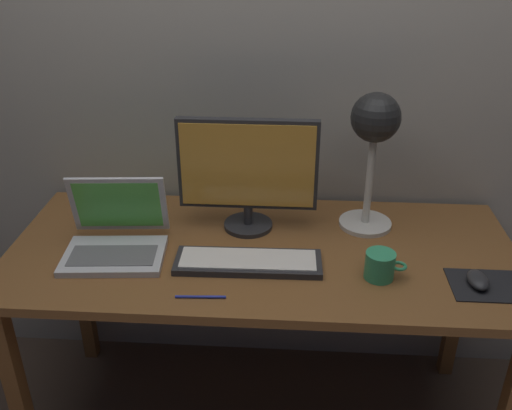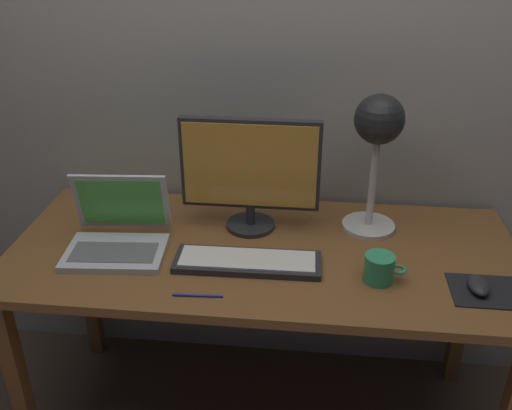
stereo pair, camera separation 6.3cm
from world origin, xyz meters
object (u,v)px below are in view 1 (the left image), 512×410
Objects in this scene: mouse at (478,280)px; pen at (201,297)px; desk_lamp at (374,132)px; monitor at (248,170)px; coffee_mug at (380,265)px; keyboard_main at (248,262)px; laptop at (116,231)px.

mouse is 0.78m from pen.
pen is at bearing -138.29° from desk_lamp.
monitor is 3.71× the size of coffee_mug.
mouse reaches higher than keyboard_main.
pen is (-0.10, -0.40, -0.21)m from monitor.
laptop is at bearing -165.81° from desk_lamp.
coffee_mug is at bearing -7.55° from laptop.
pen is at bearing -124.53° from keyboard_main.
desk_lamp is (0.79, 0.20, 0.27)m from laptop.
desk_lamp is at bearing 5.52° from monitor.
keyboard_main is 3.65× the size of coffee_mug.
desk_lamp is at bearing 130.41° from mouse.
keyboard_main is 0.39m from coffee_mug.
mouse is at bearing 8.03° from pen.
desk_lamp is (0.39, 0.04, 0.12)m from monitor.
laptop reaches higher than keyboard_main.
monitor reaches higher than pen.
mouse is 0.69× the size of pen.
laptop is 0.86m from desk_lamp.
laptop is at bearing 170.65° from keyboard_main.
keyboard_main is 4.61× the size of mouse.
laptop is (-0.42, 0.07, 0.05)m from keyboard_main.
monitor reaches higher than laptop.
pen is at bearing -171.97° from mouse.
monitor is 0.46m from pen.
keyboard_main reaches higher than pen.
desk_lamp is 0.42m from coffee_mug.
desk_lamp reaches higher than monitor.
desk_lamp reaches higher than keyboard_main.
monitor is 0.30m from keyboard_main.
keyboard_main is 3.16× the size of pen.
monitor reaches higher than mouse.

